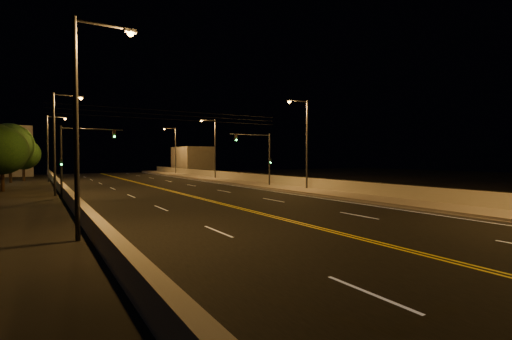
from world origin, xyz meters
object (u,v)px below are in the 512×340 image
streetlight_2 (213,145)px  traffic_signal_left (74,152)px  tree_0 (2,151)px  tree_2 (10,145)px  streetlight_5 (58,136)px  streetlight_4 (83,112)px  traffic_signal_right (262,153)px  streetlight_3 (174,148)px  tree_3 (23,154)px  streetlight_1 (305,139)px  streetlight_6 (50,144)px

streetlight_2 → traffic_signal_left: streetlight_2 is taller
tree_0 → tree_2: size_ratio=0.82×
streetlight_5 → streetlight_4: bearing=-90.0°
streetlight_2 → tree_2: 27.22m
traffic_signal_right → traffic_signal_left: (-18.79, 0.00, 0.00)m
streetlight_4 → streetlight_5: same height
streetlight_3 → streetlight_5: size_ratio=1.00×
tree_2 → tree_3: tree_2 is taller
streetlight_3 → traffic_signal_left: streetlight_3 is taller
tree_2 → streetlight_4: bearing=-83.7°
traffic_signal_left → tree_2: bearing=103.5°
tree_2 → tree_3: size_ratio=1.29×
streetlight_1 → traffic_signal_left: (-20.32, 5.69, -1.43)m
traffic_signal_right → tree_2: bearing=135.5°
streetlight_4 → tree_3: 46.44m
streetlight_1 → streetlight_2: same height
streetlight_4 → streetlight_5: (0.00, 20.58, 0.00)m
streetlight_1 → streetlight_5: bearing=159.6°
streetlight_2 → streetlight_6: bearing=162.5°
tree_2 → tree_3: (1.41, 3.85, -1.12)m
streetlight_1 → streetlight_6: bearing=126.6°
streetlight_3 → streetlight_5: 39.02m
streetlight_2 → tree_3: (-24.69, 11.57, -1.38)m
streetlight_1 → traffic_signal_left: streetlight_1 is taller
streetlight_1 → streetlight_2: (0.00, 22.12, 0.00)m
streetlight_4 → traffic_signal_left: streetlight_4 is taller
streetlight_1 → streetlight_6: 35.96m
tree_3 → traffic_signal_left: bearing=-81.1°
streetlight_6 → tree_2: bearing=168.2°
streetlight_6 → tree_0: (-4.60, -13.63, -1.19)m
streetlight_6 → tree_2: streetlight_6 is taller
streetlight_5 → streetlight_6: bearing=90.0°
traffic_signal_right → streetlight_1: bearing=-75.0°
tree_0 → tree_2: 14.63m
streetlight_3 → streetlight_6: 24.43m
streetlight_4 → streetlight_2: bearing=58.3°
streetlight_5 → tree_0: 8.69m
streetlight_1 → streetlight_3: bearing=90.0°
traffic_signal_right → streetlight_2: bearing=84.7°
streetlight_1 → streetlight_6: (-21.44, 28.87, 0.00)m
streetlight_2 → traffic_signal_left: size_ratio=1.50×
traffic_signal_right → traffic_signal_left: size_ratio=1.00×
streetlight_2 → streetlight_4: size_ratio=1.00×
traffic_signal_left → tree_2: (-5.79, 24.16, 1.17)m
streetlight_1 → streetlight_5: size_ratio=1.00×
traffic_signal_left → tree_0: size_ratio=0.94×
streetlight_3 → streetlight_4: (-21.44, -53.18, 0.00)m
streetlight_5 → tree_0: (-4.60, 7.28, -1.19)m
streetlight_6 → streetlight_5: bearing=-90.0°
streetlight_2 → traffic_signal_right: streetlight_2 is taller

